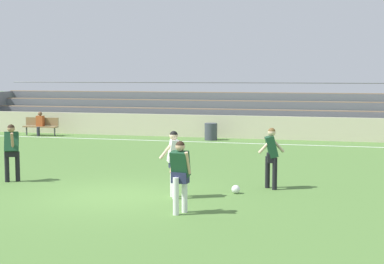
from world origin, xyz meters
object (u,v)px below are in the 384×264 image
Objects in this scene: player_white_overlapping at (174,158)px; spectator_seated at (40,122)px; player_dark_wide_left at (271,153)px; trash_bin at (211,132)px; soccer_ball at (236,189)px; bleacher_stand at (195,111)px; player_dark_challenging at (12,148)px; bench_far_right at (41,125)px; player_dark_dropping_back at (180,171)px.

spectator_seated is at bearing 130.67° from player_white_overlapping.
trash_bin is at bearing 110.76° from player_dark_wide_left.
soccer_ball is at bearing -43.64° from spectator_seated.
bleacher_stand reaches higher than player_dark_challenging.
player_dark_wide_left is at bearing 46.79° from soccer_ball.
bench_far_right is at bearing 130.40° from player_white_overlapping.
trash_bin is 8.70m from spectator_seated.
bench_far_right is at bearing -178.75° from trash_bin.
player_dark_wide_left is 1.00× the size of player_dark_challenging.
trash_bin is 3.60× the size of soccer_ball.
player_dark_dropping_back is at bearing -76.63° from bleacher_stand.
spectator_seated is (0.00, -0.12, 0.16)m from bench_far_right.
trash_bin is at bearing 74.98° from player_dark_challenging.
bench_far_right is at bearing 90.00° from spectator_seated.
bleacher_stand reaches higher than player_dark_dropping_back.
player_white_overlapping reaches higher than spectator_seated.
trash_bin is at bearing 2.01° from spectator_seated.
player_dark_dropping_back is (11.24, -14.05, 0.41)m from bench_far_right.
player_dark_challenging is (-3.15, -11.75, 0.58)m from trash_bin.
player_white_overlapping is 1.02× the size of player_dark_challenging.
bleacher_stand reaches higher than trash_bin.
player_white_overlapping reaches higher than player_dark_challenging.
player_dark_dropping_back is at bearing -23.52° from player_dark_challenging.
player_white_overlapping is 7.62× the size of soccer_ball.
player_dark_dropping_back is at bearing -115.73° from player_dark_wide_left.
bleacher_stand is 13.94× the size of player_white_overlapping.
player_dark_challenging is at bearing 156.48° from player_dark_dropping_back.
player_dark_dropping_back is (4.14, -17.41, -0.18)m from bleacher_stand.
player_dark_wide_left is (4.14, -10.93, 0.58)m from trash_bin.
player_dark_challenging reaches higher than soccer_ball.
trash_bin is 12.85m from player_white_overlapping.
player_dark_dropping_back reaches higher than bench_far_right.
bleacher_stand is at bearing 103.37° from player_dark_dropping_back.
bleacher_stand is 7.92m from spectator_seated.
bleacher_stand reaches higher than bench_far_right.
player_white_overlapping is (1.94, -12.69, 0.60)m from trash_bin.
player_white_overlapping is at bearing 111.32° from player_dark_dropping_back.
soccer_ball is at bearing -133.21° from player_dark_wide_left.
bleacher_stand is 14.46× the size of player_dark_dropping_back.
player_dark_challenging is 7.50× the size of soccer_ball.
player_dark_wide_left reaches higher than soccer_ball.
soccer_ball is (12.03, -11.48, -0.59)m from spectator_seated.
spectator_seated is 16.66m from player_dark_wide_left.
player_white_overlapping is 1.04× the size of player_dark_dropping_back.
bench_far_right is 0.19m from spectator_seated.
bleacher_stand is 15.01m from player_dark_challenging.
bleacher_stand reaches higher than player_dark_wide_left.
trash_bin is 14.47m from player_dark_dropping_back.
trash_bin reaches higher than soccer_ball.
spectator_seated is at bearing -153.88° from bleacher_stand.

